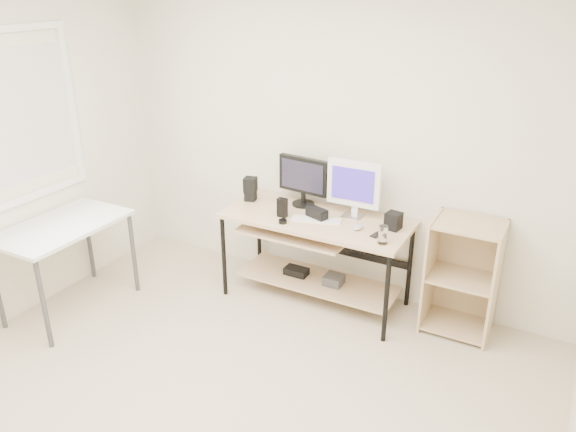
{
  "coord_description": "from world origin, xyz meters",
  "views": [
    {
      "loc": [
        1.74,
        -2.05,
        2.51
      ],
      "look_at": [
        -0.06,
        1.3,
        0.89
      ],
      "focal_mm": 35.0,
      "sensor_mm": 36.0,
      "label": 1
    }
  ],
  "objects_px": {
    "desk": "(313,241)",
    "shelf_unit": "(463,275)",
    "black_monitor": "(303,178)",
    "white_imac": "(354,185)",
    "side_table": "(63,234)",
    "audio_controller": "(282,208)"
  },
  "relations": [
    {
      "from": "side_table",
      "to": "black_monitor",
      "type": "height_order",
      "value": "black_monitor"
    },
    {
      "from": "shelf_unit",
      "to": "audio_controller",
      "type": "relative_size",
      "value": 5.82
    },
    {
      "from": "desk",
      "to": "side_table",
      "type": "distance_m",
      "value": 1.97
    },
    {
      "from": "desk",
      "to": "black_monitor",
      "type": "distance_m",
      "value": 0.52
    },
    {
      "from": "desk",
      "to": "black_monitor",
      "type": "relative_size",
      "value": 3.31
    },
    {
      "from": "side_table",
      "to": "black_monitor",
      "type": "bearing_deg",
      "value": 40.39
    },
    {
      "from": "white_imac",
      "to": "side_table",
      "type": "bearing_deg",
      "value": -148.61
    },
    {
      "from": "desk",
      "to": "white_imac",
      "type": "distance_m",
      "value": 0.57
    },
    {
      "from": "side_table",
      "to": "audio_controller",
      "type": "xyz_separation_m",
      "value": [
        1.43,
        0.95,
        0.16
      ]
    },
    {
      "from": "shelf_unit",
      "to": "black_monitor",
      "type": "relative_size",
      "value": 1.99
    },
    {
      "from": "desk",
      "to": "white_imac",
      "type": "bearing_deg",
      "value": 28.06
    },
    {
      "from": "audio_controller",
      "to": "white_imac",
      "type": "bearing_deg",
      "value": 29.03
    },
    {
      "from": "desk",
      "to": "audio_controller",
      "type": "height_order",
      "value": "audio_controller"
    },
    {
      "from": "white_imac",
      "to": "audio_controller",
      "type": "xyz_separation_m",
      "value": [
        -0.49,
        -0.26,
        -0.19
      ]
    },
    {
      "from": "white_imac",
      "to": "audio_controller",
      "type": "bearing_deg",
      "value": -153.09
    },
    {
      "from": "side_table",
      "to": "desk",
      "type": "bearing_deg",
      "value": 32.65
    },
    {
      "from": "desk",
      "to": "shelf_unit",
      "type": "relative_size",
      "value": 1.67
    },
    {
      "from": "black_monitor",
      "to": "white_imac",
      "type": "xyz_separation_m",
      "value": [
        0.46,
        -0.04,
        0.03
      ]
    },
    {
      "from": "desk",
      "to": "audio_controller",
      "type": "distance_m",
      "value": 0.38
    },
    {
      "from": "black_monitor",
      "to": "white_imac",
      "type": "bearing_deg",
      "value": 0.36
    },
    {
      "from": "shelf_unit",
      "to": "audio_controller",
      "type": "height_order",
      "value": "audio_controller"
    },
    {
      "from": "white_imac",
      "to": "shelf_unit",
      "type": "bearing_deg",
      "value": 0.31
    }
  ]
}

